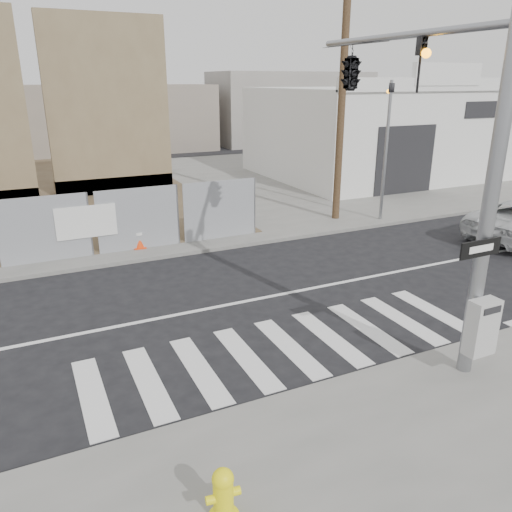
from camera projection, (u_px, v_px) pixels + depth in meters
name	position (u px, v px, depth m)	size (l,w,h in m)	color
ground	(242.00, 302.00, 12.61)	(100.00, 100.00, 0.00)	black
sidewalk_far	(127.00, 193.00, 24.52)	(50.00, 20.00, 0.12)	slate
signal_pole	(390.00, 107.00, 10.28)	(0.96, 5.87, 7.00)	gray
far_signal_pole	(387.00, 132.00, 18.59)	(0.16, 0.20, 5.60)	gray
concrete_wall_right	(110.00, 124.00, 23.29)	(5.50, 1.30, 8.00)	brown
auto_shop	(374.00, 132.00, 28.45)	(12.00, 10.20, 5.95)	silver
utility_pole_right	(343.00, 83.00, 18.18)	(1.60, 0.28, 10.00)	brown
fire_hydrant	(223.00, 495.00, 6.13)	(0.46, 0.44, 0.75)	#FBED0D
traffic_cone_d	(139.00, 237.00, 16.21)	(0.41, 0.41, 0.77)	#EF3B0C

